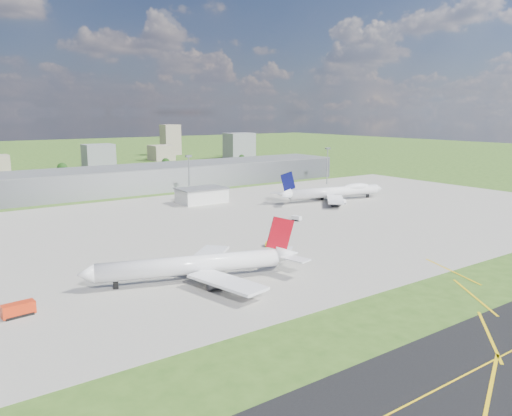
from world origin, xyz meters
TOP-DOWN VIEW (x-y plane):
  - ground at (0.00, 150.00)m, footprint 1400.00×1400.00m
  - apron at (10.00, 40.00)m, footprint 360.00×190.00m
  - terminal at (0.00, 165.00)m, footprint 300.00×42.00m
  - ops_building at (10.00, 100.00)m, footprint 26.00×16.00m
  - mast_center at (10.00, 115.00)m, footprint 3.50×2.00m
  - mast_east at (120.00, 115.00)m, footprint 3.50×2.00m
  - airliner_red_twin at (-55.97, -16.24)m, footprint 65.48×49.87m
  - airliner_blue_quad at (76.44, 62.28)m, footprint 69.63×53.88m
  - fire_truck at (-105.85, -14.16)m, footprint 8.10×3.74m
  - tug_yellow at (-15.46, 3.14)m, footprint 3.51×3.65m
  - van_white_near at (22.72, 32.05)m, footprint 3.13×4.96m
  - van_white_far at (70.67, 50.82)m, footprint 5.21×2.61m
  - bldg_c at (20.00, 310.00)m, footprint 26.00×20.00m
  - bldg_ce at (100.00, 350.00)m, footprint 22.00×24.00m
  - bldg_e at (180.00, 320.00)m, footprint 30.00×22.00m
  - bldg_tall_e at (140.00, 410.00)m, footprint 20.00×18.00m
  - tree_c at (-20.00, 280.00)m, footprint 8.10×8.10m
  - tree_e at (70.00, 275.00)m, footprint 7.65×7.65m
  - tree_far_e at (160.00, 285.00)m, footprint 6.30×6.30m

SIDE VIEW (x-z plane):
  - ground at x=0.00m, z-range 0.00..0.00m
  - apron at x=10.00m, z-range 0.00..0.08m
  - tug_yellow at x=-15.46m, z-range 0.04..1.69m
  - van_white_near at x=22.72m, z-range 0.02..2.39m
  - van_white_far at x=70.67m, z-range 0.01..2.65m
  - fire_truck at x=-105.85m, z-range -0.01..3.48m
  - ops_building at x=10.00m, z-range 0.00..8.00m
  - tree_far_e at x=160.00m, z-range 0.68..8.38m
  - airliner_red_twin at x=-55.97m, z-range -4.31..14.12m
  - airliner_blue_quad at x=76.44m, z-range -4.07..14.24m
  - tree_e at x=70.00m, z-range 0.84..10.19m
  - tree_c at x=-20.00m, z-range 0.89..10.79m
  - terminal at x=0.00m, z-range 0.00..15.00m
  - bldg_ce at x=100.00m, z-range 0.00..16.00m
  - bldg_c at x=20.00m, z-range 0.00..22.00m
  - bldg_e at x=180.00m, z-range 0.00..28.00m
  - mast_center at x=10.00m, z-range 4.76..30.66m
  - mast_east at x=120.00m, z-range 4.76..30.66m
  - bldg_tall_e at x=140.00m, z-range 0.00..36.00m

